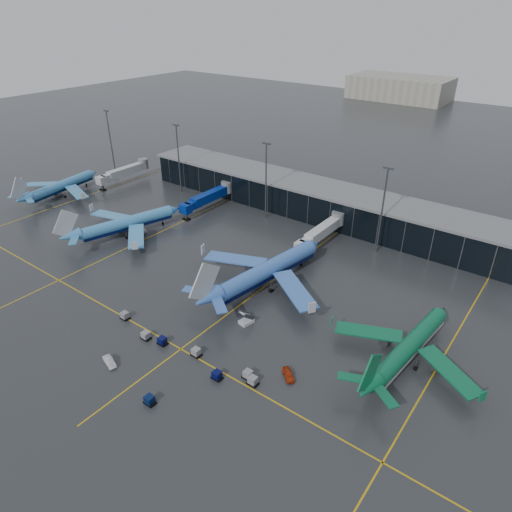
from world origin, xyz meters
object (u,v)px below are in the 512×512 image
Objects in this scene: baggage_carts at (185,358)px; service_van_white at (109,362)px; mobile_airstair at (246,320)px; airliner_arkefly at (127,216)px; service_van_red at (288,374)px; airliner_aer_lingus at (412,337)px; airliner_klm_near at (268,261)px; airliner_klm_west at (61,180)px.

baggage_carts is 15.12m from service_van_white.
mobile_airstair is at bearing 82.31° from baggage_carts.
airliner_arkefly reaches higher than service_van_red.
service_van_red is (-16.68, -18.97, -5.03)m from airliner_aer_lingus.
airliner_klm_near reaches higher than service_van_red.
airliner_arkefly is 9.60× the size of service_van_red.
service_van_red is 36.00m from service_van_white.
airliner_klm_west is 0.95× the size of airliner_arkefly.
airliner_arkefly is at bearing -168.90° from airliner_klm_near.
service_van_red is (22.64, -24.79, -6.24)m from airliner_klm_near.
baggage_carts is (55.03, -30.87, -5.39)m from airliner_arkefly.
service_van_red is (19.40, 8.71, -0.05)m from baggage_carts.
airliner_aer_lingus is at bearing -13.23° from airliner_klm_west.
airliner_klm_west is 123.89m from service_van_red.
baggage_carts is (100.96, -37.62, -5.10)m from airliner_klm_west.
airliner_klm_near is 44.63m from service_van_white.
mobile_airstair is at bearing 103.25° from service_van_red.
airliner_klm_west is 46.43m from airliner_arkefly.
mobile_airstair is at bearing -157.41° from airliner_aer_lingus.
baggage_carts is 9.17× the size of service_van_red.
service_van_red is (17.06, -8.60, -0.06)m from mobile_airstair.
airliner_klm_west is 1.02× the size of airliner_aer_lingus.
baggage_carts is at bearing -85.52° from mobile_airstair.
service_van_white is (-8.16, -43.43, -6.26)m from airliner_klm_near.
service_van_red is (120.36, -28.91, -5.15)m from airliner_klm_west.
mobile_airstair is at bearing -10.16° from service_van_white.
mobile_airstair is (57.36, -13.56, -5.38)m from airliner_arkefly.
service_van_red is at bearing -0.84° from airliner_arkefly.
airliner_klm_west reaches higher than airliner_aer_lingus.
mobile_airstair reaches higher than service_van_white.
mobile_airstair is (2.34, 17.31, 0.01)m from baggage_carts.
airliner_arkefly is at bearing 150.71° from baggage_carts.
airliner_arkefly is 59.19m from mobile_airstair.
service_van_white is (-11.40, -9.93, -0.07)m from baggage_carts.
airliner_klm_near reaches higher than airliner_klm_west.
baggage_carts is at bearing -13.55° from airliner_arkefly.
baggage_carts is 9.14× the size of service_van_white.
airliner_aer_lingus is 0.98× the size of baggage_carts.
mobile_airstair reaches higher than baggage_carts.
mobile_airstair is at bearing 2.44° from airliner_arkefly.
airliner_arkefly is 77.84m from service_van_red.
airliner_klm_near is 12.59× the size of mobile_airstair.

